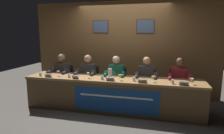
{
  "coord_description": "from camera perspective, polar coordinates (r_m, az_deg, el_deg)",
  "views": [
    {
      "loc": [
        1.03,
        -4.15,
        1.74
      ],
      "look_at": [
        0.0,
        0.0,
        1.0
      ],
      "focal_mm": 31.22,
      "sensor_mm": 36.0,
      "label": 1
    }
  ],
  "objects": [
    {
      "name": "nameplate_center",
      "position": [
        4.13,
        -0.51,
        -3.49
      ],
      "size": [
        0.19,
        0.06,
        0.08
      ],
      "color": "white",
      "rests_on": "conference_table"
    },
    {
      "name": "juice_glass_far_left",
      "position": [
        4.73,
        -15.43,
        -1.56
      ],
      "size": [
        0.06,
        0.06,
        0.12
      ],
      "color": "white",
      "rests_on": "conference_table"
    },
    {
      "name": "water_cup_far_left",
      "position": [
        4.89,
        -20.19,
        -2.03
      ],
      "size": [
        0.06,
        0.06,
        0.08
      ],
      "color": "silver",
      "rests_on": "conference_table"
    },
    {
      "name": "water_pitcher_central",
      "position": [
        4.47,
        -0.58,
        -1.71
      ],
      "size": [
        0.15,
        0.1,
        0.21
      ],
      "color": "silver",
      "rests_on": "conference_table"
    },
    {
      "name": "panelist_left",
      "position": [
        4.95,
        -7.26,
        -2.33
      ],
      "size": [
        0.51,
        0.48,
        1.21
      ],
      "color": "black",
      "rests_on": "ground_plane"
    },
    {
      "name": "panelist_far_left",
      "position": [
        5.26,
        -14.74,
        -1.87
      ],
      "size": [
        0.51,
        0.48,
        1.21
      ],
      "color": "black",
      "rests_on": "ground_plane"
    },
    {
      "name": "water_cup_right",
      "position": [
        4.13,
        6.46,
        -3.58
      ],
      "size": [
        0.06,
        0.06,
        0.08
      ],
      "color": "silver",
      "rests_on": "conference_table"
    },
    {
      "name": "juice_glass_far_right",
      "position": [
        4.12,
        22.4,
        -3.59
      ],
      "size": [
        0.06,
        0.06,
        0.12
      ],
      "color": "white",
      "rests_on": "conference_table"
    },
    {
      "name": "panelist_right",
      "position": [
        4.64,
        9.96,
        -3.24
      ],
      "size": [
        0.51,
        0.48,
        1.21
      ],
      "color": "black",
      "rests_on": "ground_plane"
    },
    {
      "name": "nameplate_left",
      "position": [
        4.38,
        -10.64,
        -2.88
      ],
      "size": [
        0.15,
        0.06,
        0.08
      ],
      "color": "white",
      "rests_on": "conference_table"
    },
    {
      "name": "water_cup_far_right",
      "position": [
        4.06,
        17.32,
        -4.2
      ],
      "size": [
        0.06,
        0.06,
        0.08
      ],
      "color": "silver",
      "rests_on": "conference_table"
    },
    {
      "name": "juice_glass_center",
      "position": [
        4.16,
        2.33,
        -2.75
      ],
      "size": [
        0.06,
        0.06,
        0.12
      ],
      "color": "white",
      "rests_on": "conference_table"
    },
    {
      "name": "juice_glass_right",
      "position": [
        4.11,
        11.91,
        -3.1
      ],
      "size": [
        0.06,
        0.06,
        0.12
      ],
      "color": "white",
      "rests_on": "conference_table"
    },
    {
      "name": "juice_glass_left",
      "position": [
        4.41,
        -7.0,
        -2.09
      ],
      "size": [
        0.06,
        0.06,
        0.12
      ],
      "color": "white",
      "rests_on": "conference_table"
    },
    {
      "name": "water_cup_left",
      "position": [
        4.52,
        -12.4,
        -2.57
      ],
      "size": [
        0.06,
        0.06,
        0.08
      ],
      "color": "silver",
      "rests_on": "conference_table"
    },
    {
      "name": "chair_left",
      "position": [
        5.2,
        -6.4,
        -4.86
      ],
      "size": [
        0.44,
        0.44,
        0.88
      ],
      "color": "black",
      "rests_on": "ground_plane"
    },
    {
      "name": "chair_right",
      "position": [
        4.9,
        10.03,
        -5.87
      ],
      "size": [
        0.44,
        0.44,
        0.88
      ],
      "color": "black",
      "rests_on": "ground_plane"
    },
    {
      "name": "ground_plane",
      "position": [
        4.61,
        0.0,
        -12.28
      ],
      "size": [
        12.0,
        12.0,
        0.0
      ],
      "primitive_type": "plane",
      "color": "#4C4742"
    },
    {
      "name": "chair_far_right",
      "position": [
        4.91,
        18.67,
        -6.22
      ],
      "size": [
        0.44,
        0.44,
        0.88
      ],
      "color": "black",
      "rests_on": "ground_plane"
    },
    {
      "name": "chair_center",
      "position": [
        4.99,
        1.56,
        -5.41
      ],
      "size": [
        0.44,
        0.44,
        0.88
      ],
      "color": "black",
      "rests_on": "ground_plane"
    },
    {
      "name": "conference_table",
      "position": [
        4.34,
        -0.32,
        -6.51
      ],
      "size": [
        3.97,
        0.76,
        0.75
      ],
      "color": "olive",
      "rests_on": "ground_plane"
    },
    {
      "name": "panelist_far_right",
      "position": [
        4.65,
        19.04,
        -3.61
      ],
      "size": [
        0.51,
        0.48,
        1.21
      ],
      "color": "black",
      "rests_on": "ground_plane"
    },
    {
      "name": "wall_back_panelled",
      "position": [
        5.49,
        3.13,
        5.3
      ],
      "size": [
        5.17,
        0.14,
        2.6
      ],
      "color": "brown",
      "rests_on": "ground_plane"
    },
    {
      "name": "panelist_center",
      "position": [
        4.74,
        1.06,
        -2.81
      ],
      "size": [
        0.51,
        0.48,
        1.21
      ],
      "color": "black",
      "rests_on": "ground_plane"
    },
    {
      "name": "nameplate_far_left",
      "position": [
        4.7,
        -18.12,
        -2.33
      ],
      "size": [
        0.17,
        0.06,
        0.08
      ],
      "color": "white",
      "rests_on": "conference_table"
    },
    {
      "name": "water_cup_center",
      "position": [
        4.23,
        -2.85,
        -3.2
      ],
      "size": [
        0.06,
        0.06,
        0.08
      ],
      "color": "silver",
      "rests_on": "conference_table"
    },
    {
      "name": "chair_far_left",
      "position": [
        5.49,
        -13.63,
        -4.28
      ],
      "size": [
        0.44,
        0.44,
        0.88
      ],
      "color": "black",
      "rests_on": "ground_plane"
    },
    {
      "name": "nameplate_far_right",
      "position": [
        4.01,
        20.29,
        -4.51
      ],
      "size": [
        0.18,
        0.06,
        0.08
      ],
      "color": "white",
      "rests_on": "conference_table"
    },
    {
      "name": "nameplate_right",
      "position": [
        4.0,
        8.89,
        -4.03
      ],
      "size": [
        0.19,
        0.06,
        0.08
      ],
      "color": "white",
      "rests_on": "conference_table"
    }
  ]
}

